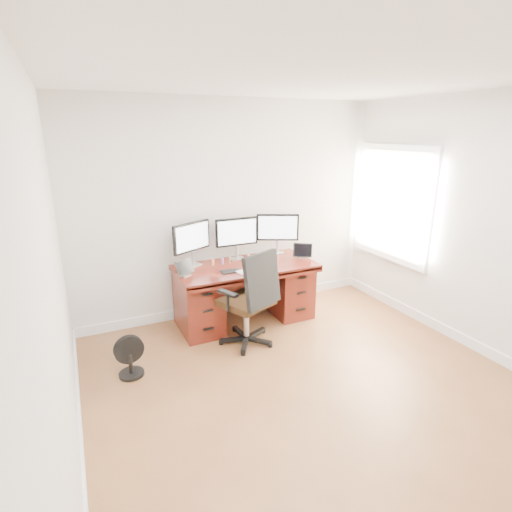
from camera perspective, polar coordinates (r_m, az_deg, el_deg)
name	(u,v)px	position (r m, az deg, el deg)	size (l,w,h in m)	color
ground	(328,404)	(3.81, 10.26, -20.15)	(4.50, 4.50, 0.00)	brown
back_wall	(231,210)	(5.10, -3.60, 6.58)	(4.00, 0.10, 2.70)	silver
right_wall	(494,230)	(4.69, 30.85, 3.20)	(0.10, 4.50, 2.70)	silver
desk	(245,291)	(5.00, -1.61, -4.97)	(1.70, 0.80, 0.75)	#571911
office_chair	(250,314)	(4.47, -0.90, -8.33)	(0.77, 0.77, 1.10)	black
floor_fan	(130,357)	(4.19, -17.58, -13.59)	(0.29, 0.25, 0.42)	black
monitor_left	(192,238)	(4.81, -9.16, 2.50)	(0.51, 0.27, 0.53)	silver
monitor_center	(237,233)	(5.00, -2.77, 3.25)	(0.55, 0.14, 0.53)	silver
monitor_right	(278,229)	(5.24, 3.10, 3.91)	(0.51, 0.27, 0.53)	silver
tablet_left	(185,268)	(4.55, -10.12, -1.75)	(0.24, 0.17, 0.19)	silver
tablet_right	(303,252)	(5.14, 6.73, 0.64)	(0.24, 0.19, 0.19)	silver
keyboard	(249,270)	(4.64, -0.94, -2.08)	(0.31, 0.13, 0.01)	silver
trackpad	(271,265)	(4.84, 2.09, -1.30)	(0.12, 0.12, 0.01)	silver
drawing_tablet	(230,271)	(4.63, -3.67, -2.18)	(0.22, 0.14, 0.01)	black
phone	(249,265)	(4.83, -1.01, -1.31)	(0.15, 0.07, 0.01)	black
figurine_orange	(213,262)	(4.85, -6.16, -0.87)	(0.03, 0.03, 0.08)	#FA8A4A
figurine_purple	(223,261)	(4.89, -4.80, -0.68)	(0.03, 0.03, 0.08)	#B96AE2
figurine_brown	(229,260)	(4.92, -3.81, -0.54)	(0.03, 0.03, 0.08)	#8F5F36
figurine_yellow	(249,257)	(5.01, -1.06, -0.15)	(0.03, 0.03, 0.08)	#D6B970
figurine_pink	(259,256)	(5.07, 0.37, 0.05)	(0.03, 0.03, 0.08)	#F276C9
figurine_blue	(268,254)	(5.13, 1.73, 0.24)	(0.03, 0.03, 0.08)	#4A70E2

